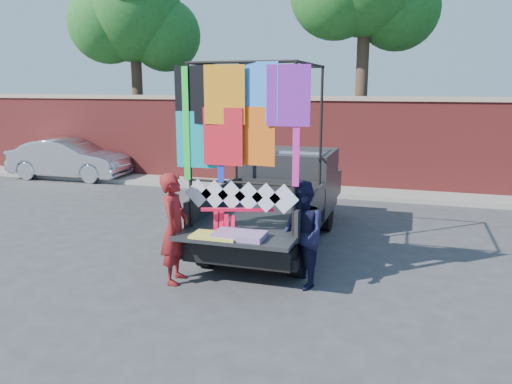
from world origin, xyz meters
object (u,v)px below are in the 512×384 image
(pickup_truck, at_px, (283,195))
(sedan, at_px, (69,159))
(woman, at_px, (175,228))
(man, at_px, (302,235))

(pickup_truck, height_order, sedan, pickup_truck)
(woman, bearing_deg, sedan, 37.42)
(sedan, bearing_deg, man, -128.29)
(sedan, xyz_separation_m, woman, (7.04, -6.73, 0.20))
(man, bearing_deg, pickup_truck, 165.67)
(woman, height_order, man, woman)
(sedan, relative_size, woman, 2.29)
(pickup_truck, relative_size, sedan, 1.35)
(sedan, distance_m, woman, 9.74)
(pickup_truck, relative_size, woman, 3.09)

